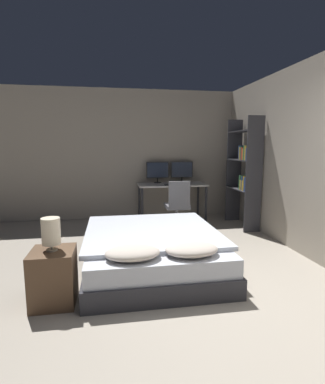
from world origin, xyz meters
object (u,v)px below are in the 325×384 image
Objects in this scene: keyboard at (174,185)px; desk at (172,188)px; nightstand at (54,277)px; computer_mouse at (188,184)px; monitor_right at (182,171)px; bedside_lamp at (51,232)px; bookshelf at (246,168)px; bed at (153,250)px; office_chair at (178,211)px; monitor_left at (158,171)px.

desk is at bearing 90.00° from keyboard.
keyboard is at bearing -90.00° from desk.
nightstand is 3.60m from computer_mouse.
monitor_right is 6.73× the size of computer_mouse.
desk is at bearing 59.76° from nightstand.
bedside_lamp is 3.85m from bookshelf.
keyboard is (0.74, 2.20, 0.53)m from bed.
nightstand is 3.44m from keyboard.
bookshelf is at bearing -1.07° from office_chair.
bookshelf is at bearing -46.80° from monitor_right.
office_chair is at bearing 52.97° from nightstand.
monitor_left reaches higher than computer_mouse.
bed is 1.79m from office_chair.
nightstand is 3.62m from desk.
office_chair is at bearing -93.87° from desk.
bedside_lamp is 3.70m from monitor_left.
monitor_left is at bearing 139.91° from computer_mouse.
bed is at bearing -140.55° from bookshelf.
computer_mouse is at bearing 58.54° from office_chair.
bedside_lamp is 0.35× the size of office_chair.
computer_mouse is at bearing 65.00° from bed.
bed reaches higher than nightstand.
monitor_left reaches higher than bed.
nightstand is at bearing -122.18° from keyboard.
computer_mouse is at bearing 53.97° from bedside_lamp.
monitor_left is at bearing 180.00° from monitor_right.
bedside_lamp is (0.00, 0.00, 0.46)m from nightstand.
monitor_right is at bearing 58.14° from bedside_lamp.
desk is 0.38m from computer_mouse.
nightstand is 1.67× the size of bedside_lamp.
keyboard is at bearing 84.53° from office_chair.
office_chair reaches higher than bedside_lamp.
monitor_left is 0.51× the size of office_chair.
keyboard is at bearing 57.82° from bedside_lamp.
monitor_left is at bearing 138.73° from desk.
keyboard is 0.42× the size of office_chair.
keyboard is at bearing -60.15° from monitor_left.
bookshelf reaches higher than office_chair.
monitor_right reaches higher than keyboard.
keyboard reaches higher than desk.
monitor_right is at bearing 92.29° from computer_mouse.
nightstand is 1.14× the size of monitor_right.
monitor_right is (2.08, 3.34, 0.29)m from bedside_lamp.
computer_mouse is 1.17m from bookshelf.
bedside_lamp reaches higher than computer_mouse.
desk is 2.98× the size of monitor_right.
monitor_right is 0.51× the size of office_chair.
office_chair is (-0.32, -1.01, -0.65)m from monitor_right.
bedside_lamp is at bearing -126.03° from computer_mouse.
bedside_lamp is 0.16× the size of bookshelf.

